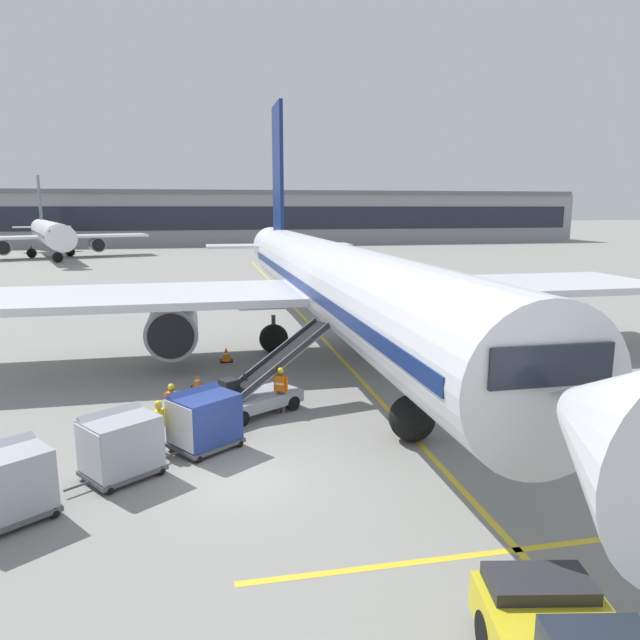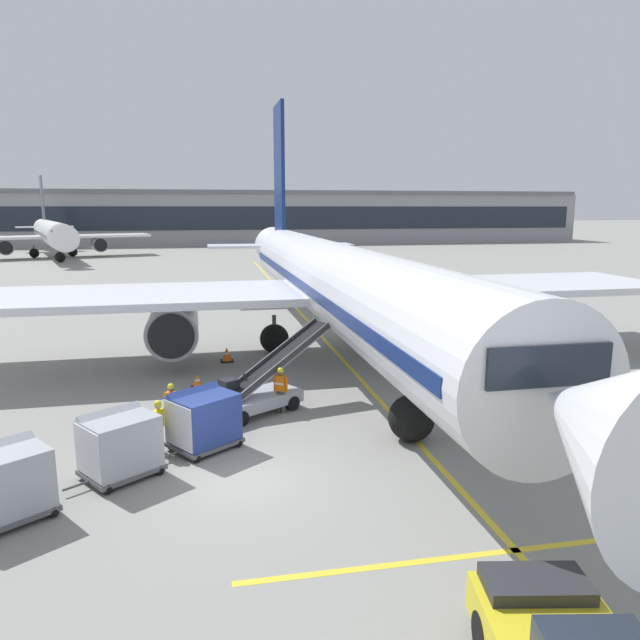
{
  "view_description": "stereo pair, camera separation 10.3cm",
  "coord_description": "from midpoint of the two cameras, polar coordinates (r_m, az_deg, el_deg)",
  "views": [
    {
      "loc": [
        -0.9,
        -15.51,
        7.58
      ],
      "look_at": [
        3.54,
        6.82,
        3.18
      ],
      "focal_mm": 32.76,
      "sensor_mm": 36.0,
      "label": 1
    },
    {
      "loc": [
        -0.8,
        -15.53,
        7.58
      ],
      "look_at": [
        3.54,
        6.82,
        3.18
      ],
      "focal_mm": 32.76,
      "sensor_mm": 36.0,
      "label": 2
    }
  ],
  "objects": [
    {
      "name": "ground_plane",
      "position": [
        17.29,
        -7.55,
        -15.17
      ],
      "size": [
        600.0,
        600.0,
        0.0
      ],
      "primitive_type": "plane",
      "color": "gray"
    },
    {
      "name": "apron_guidance_line_lead_in",
      "position": [
        29.94,
        1.94,
        -3.73
      ],
      "size": [
        0.2,
        110.0,
        0.01
      ],
      "color": "yellow",
      "rests_on": "ground"
    },
    {
      "name": "terminal_building",
      "position": [
        131.13,
        -4.97,
        9.98
      ],
      "size": [
        135.34,
        20.19,
        11.06
      ],
      "color": "#939399",
      "rests_on": "ground"
    },
    {
      "name": "ground_crew_by_carts",
      "position": [
        19.03,
        -15.56,
        -9.73
      ],
      "size": [
        0.31,
        0.56,
        1.74
      ],
      "color": "black",
      "rests_on": "ground"
    },
    {
      "name": "ground_crew_marshaller",
      "position": [
        18.7,
        -12.12,
        -9.94
      ],
      "size": [
        0.53,
        0.37,
        1.74
      ],
      "color": "black",
      "rests_on": "ground"
    },
    {
      "name": "parked_airplane",
      "position": [
        29.94,
        0.99,
        3.78
      ],
      "size": [
        36.15,
        46.34,
        15.61
      ],
      "color": "silver",
      "rests_on": "ground"
    },
    {
      "name": "belt_loader",
      "position": [
        22.2,
        -5.95,
        -6.69
      ],
      "size": [
        5.12,
        3.84,
        3.13
      ],
      "color": "#A3A8B2",
      "rests_on": "ground"
    },
    {
      "name": "baggage_cart_third",
      "position": [
        16.66,
        -28.58,
        -13.74
      ],
      "size": [
        2.68,
        2.47,
        1.91
      ],
      "color": "#515156",
      "rests_on": "ground"
    },
    {
      "name": "ground_crew_by_loader",
      "position": [
        21.96,
        -3.99,
        -6.54
      ],
      "size": [
        0.49,
        0.41,
        1.74
      ],
      "color": "#514C42",
      "rests_on": "ground"
    },
    {
      "name": "baggage_cart_second",
      "position": [
        17.85,
        -19.12,
        -11.34
      ],
      "size": [
        2.68,
        2.47,
        1.91
      ],
      "color": "#515156",
      "rests_on": "ground"
    },
    {
      "name": "baggage_cart_lead",
      "position": [
        19.13,
        -11.46,
        -9.42
      ],
      "size": [
        2.68,
        2.47,
        1.91
      ],
      "color": "#515156",
      "rests_on": "ground"
    },
    {
      "name": "safety_cone_wingtip",
      "position": [
        29.59,
        -9.24,
        -3.35
      ],
      "size": [
        0.63,
        0.63,
        0.72
      ],
      "color": "black",
      "rests_on": "ground"
    },
    {
      "name": "ground_crew_wingwalker",
      "position": [
        20.63,
        -14.39,
        -8.03
      ],
      "size": [
        0.52,
        0.39,
        1.74
      ],
      "color": "black",
      "rests_on": "ground"
    },
    {
      "name": "distant_airplane",
      "position": [
        99.02,
        -24.91,
        7.64
      ],
      "size": [
        28.85,
        37.08,
        12.97
      ],
      "color": "white",
      "rests_on": "ground"
    },
    {
      "name": "apron_guidance_line_stop_bar",
      "position": [
        14.65,
        17.34,
        -20.76
      ],
      "size": [
        12.0,
        0.2,
        0.01
      ],
      "color": "yellow",
      "rests_on": "ground"
    },
    {
      "name": "safety_cone_engine_keepout",
      "position": [
        25.54,
        -12.03,
        -5.89
      ],
      "size": [
        0.53,
        0.53,
        0.61
      ],
      "color": "black",
      "rests_on": "ground"
    }
  ]
}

